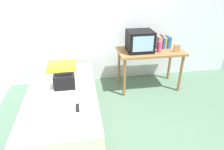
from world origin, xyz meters
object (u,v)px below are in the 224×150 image
at_px(picture_frame, 177,48).
at_px(magazine, 43,109).
at_px(water_bottle, 159,47).
at_px(handbag, 64,81).
at_px(pillow, 62,66).
at_px(book_row, 164,42).
at_px(bed, 63,106).
at_px(remote_dark, 78,108).
at_px(desk, 150,55).
at_px(remote_silver, 53,89).
at_px(tv, 140,41).

height_order(picture_frame, magazine, picture_frame).
relative_size(water_bottle, magazine, 0.66).
height_order(picture_frame, handbag, picture_frame).
bearing_deg(pillow, book_row, 1.90).
height_order(book_row, handbag, book_row).
bearing_deg(water_bottle, handbag, -162.61).
bearing_deg(water_bottle, bed, -159.16).
relative_size(book_row, remote_dark, 1.55).
xyz_separation_m(book_row, picture_frame, (0.15, -0.25, -0.04)).
bearing_deg(bed, desk, 25.70).
bearing_deg(magazine, handbag, 63.91).
relative_size(bed, magazine, 6.90).
distance_m(handbag, remote_silver, 0.20).
xyz_separation_m(water_bottle, handbag, (-1.60, -0.50, -0.26)).
bearing_deg(book_row, desk, -161.14).
bearing_deg(desk, remote_silver, -158.23).
bearing_deg(book_row, remote_dark, -141.72).
bearing_deg(magazine, water_bottle, 28.61).
height_order(bed, magazine, magazine).
height_order(desk, remote_dark, desk).
bearing_deg(picture_frame, tv, 167.18).
xyz_separation_m(desk, remote_silver, (-1.66, -0.66, -0.16)).
xyz_separation_m(pillow, remote_silver, (-0.09, -0.70, -0.04)).
distance_m(bed, magazine, 0.50).
bearing_deg(book_row, remote_silver, -158.64).
bearing_deg(book_row, magazine, -148.89).
relative_size(picture_frame, remote_silver, 0.86).
relative_size(bed, desk, 1.72).
distance_m(picture_frame, pillow, 2.02).
bearing_deg(pillow, remote_silver, -97.76).
relative_size(handbag, magazine, 1.03).
relative_size(water_bottle, handbag, 0.63).
xyz_separation_m(handbag, remote_silver, (-0.17, -0.05, -0.09)).
height_order(magazine, remote_silver, remote_silver).
relative_size(picture_frame, remote_dark, 0.79).
xyz_separation_m(bed, book_row, (1.82, 0.84, 0.61)).
xyz_separation_m(desk, magazine, (-1.75, -1.12, -0.17)).
distance_m(magazine, remote_dark, 0.42).
relative_size(bed, pillow, 4.14).
bearing_deg(tv, pillow, 178.25).
bearing_deg(pillow, bed, -88.33).
height_order(bed, handbag, handbag).
bearing_deg(water_bottle, picture_frame, -6.74).
distance_m(handbag, magazine, 0.57).
bearing_deg(desk, handbag, -157.59).
distance_m(book_row, pillow, 1.87).
bearing_deg(bed, remote_silver, 145.81).
bearing_deg(tv, handbag, -154.71).
height_order(picture_frame, remote_silver, picture_frame).
bearing_deg(handbag, pillow, 96.30).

